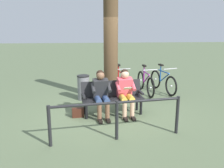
# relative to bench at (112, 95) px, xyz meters

# --- Properties ---
(ground_plane) EXTENTS (40.00, 40.00, 0.00)m
(ground_plane) POSITION_rel_bench_xyz_m (0.13, 0.01, -0.51)
(ground_plane) COLOR #566647
(bench) EXTENTS (1.65, 0.71, 0.87)m
(bench) POSITION_rel_bench_xyz_m (0.00, 0.00, 0.00)
(bench) COLOR black
(bench) RESTS_ON ground
(person_reading) EXTENTS (0.53, 0.80, 1.20)m
(person_reading) POSITION_rel_bench_xyz_m (-0.34, 0.12, 0.16)
(person_reading) COLOR #D84C59
(person_reading) RESTS_ON ground
(person_companion) EXTENTS (0.53, 0.80, 1.20)m
(person_companion) POSITION_rel_bench_xyz_m (0.30, 0.21, 0.16)
(person_companion) COLOR #262628
(person_companion) RESTS_ON ground
(handbag) EXTENTS (0.32, 0.18, 0.24)m
(handbag) POSITION_rel_bench_xyz_m (0.90, 0.21, -0.39)
(handbag) COLOR #3F1E14
(handbag) RESTS_ON ground
(tree_trunk) EXTENTS (0.42, 0.42, 3.14)m
(tree_trunk) POSITION_rel_bench_xyz_m (-0.04, -1.13, 1.06)
(tree_trunk) COLOR #4C3823
(tree_trunk) RESTS_ON ground
(litter_bin) EXTENTS (0.38, 0.38, 0.77)m
(litter_bin) POSITION_rel_bench_xyz_m (0.80, -1.25, -0.12)
(litter_bin) COLOR slate
(litter_bin) RESTS_ON ground
(bicycle_purple) EXTENTS (0.61, 1.63, 0.94)m
(bicycle_purple) POSITION_rel_bench_xyz_m (-1.88, -1.93, -0.15)
(bicycle_purple) COLOR black
(bicycle_purple) RESTS_ON ground
(bicycle_red) EXTENTS (0.48, 1.67, 0.94)m
(bicycle_red) POSITION_rel_bench_xyz_m (-1.25, -1.80, -0.15)
(bicycle_red) COLOR black
(bicycle_red) RESTS_ON ground
(bicycle_green) EXTENTS (0.48, 1.67, 0.94)m
(bicycle_green) POSITION_rel_bench_xyz_m (-0.40, -2.01, -0.15)
(bicycle_green) COLOR black
(bicycle_green) RESTS_ON ground
(railing_fence) EXTENTS (2.75, 0.48, 0.85)m
(railing_fence) POSITION_rel_bench_xyz_m (0.01, 1.53, 0.07)
(railing_fence) COLOR black
(railing_fence) RESTS_ON ground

